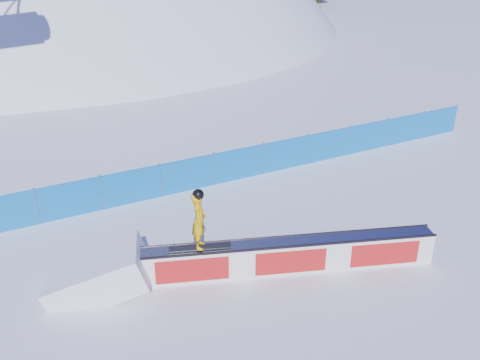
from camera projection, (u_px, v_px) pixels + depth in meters
ground at (309, 235)px, 15.99m from camera, size 160.00×160.00×0.00m
snow_hill at (76, 200)px, 57.23m from camera, size 64.00×64.00×64.00m
safety_fence at (239, 164)px, 19.33m from camera, size 22.05×0.05×1.30m
rail_box at (289, 256)px, 14.14m from camera, size 7.64×3.16×0.95m
snow_ramp at (100, 287)px, 13.68m from camera, size 3.00×2.41×1.63m
snowboarder at (199, 220)px, 13.27m from camera, size 1.59×0.80×1.66m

